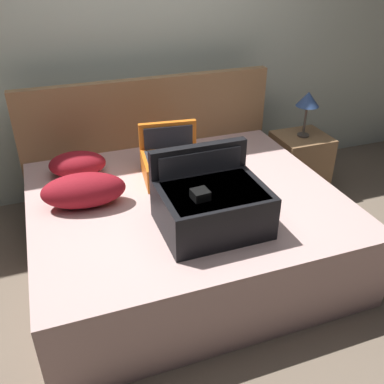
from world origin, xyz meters
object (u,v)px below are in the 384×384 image
(bed, at_px, (186,228))
(hard_case_large, at_px, (212,204))
(table_lamp, at_px, (308,101))
(pillow_near_headboard, at_px, (77,164))
(pillow_center_head, at_px, (84,190))
(hard_case_medium, at_px, (172,163))
(nightstand, at_px, (299,163))

(bed, relative_size, hard_case_large, 3.32)
(hard_case_large, distance_m, table_lamp, 1.59)
(pillow_near_headboard, bearing_deg, hard_case_large, -54.51)
(pillow_near_headboard, bearing_deg, pillow_center_head, -91.35)
(hard_case_large, relative_size, hard_case_medium, 1.32)
(hard_case_large, xyz_separation_m, pillow_near_headboard, (-0.65, 0.91, -0.07))
(bed, relative_size, pillow_near_headboard, 5.02)
(bed, distance_m, pillow_near_headboard, 0.89)
(hard_case_medium, xyz_separation_m, nightstand, (1.27, 0.32, -0.36))
(nightstand, xyz_separation_m, table_lamp, (0.00, 0.00, 0.57))
(bed, height_order, nightstand, nightstand)
(bed, bearing_deg, pillow_near_headboard, 139.33)
(hard_case_large, bearing_deg, pillow_center_head, 143.36)
(hard_case_medium, bearing_deg, hard_case_large, -81.19)
(hard_case_large, xyz_separation_m, hard_case_medium, (-0.03, 0.66, -0.05))
(bed, height_order, pillow_near_headboard, pillow_near_headboard)
(hard_case_large, bearing_deg, table_lamp, 37.74)
(nightstand, bearing_deg, bed, -154.73)
(pillow_near_headboard, height_order, table_lamp, table_lamp)
(pillow_near_headboard, height_order, pillow_center_head, pillow_center_head)
(bed, xyz_separation_m, pillow_center_head, (-0.63, 0.11, 0.37))
(pillow_center_head, xyz_separation_m, table_lamp, (1.90, 0.49, 0.20))
(table_lamp, bearing_deg, nightstand, 0.00)
(pillow_center_head, bearing_deg, pillow_near_headboard, 88.65)
(hard_case_large, bearing_deg, nightstand, 37.74)
(hard_case_large, bearing_deg, bed, 93.91)
(hard_case_medium, height_order, pillow_near_headboard, hard_case_medium)
(table_lamp, bearing_deg, bed, -154.73)
(hard_case_medium, distance_m, table_lamp, 1.32)
(bed, xyz_separation_m, hard_case_medium, (0.00, 0.28, 0.36))
(hard_case_large, relative_size, table_lamp, 1.55)
(pillow_near_headboard, xyz_separation_m, nightstand, (1.89, 0.07, -0.35))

